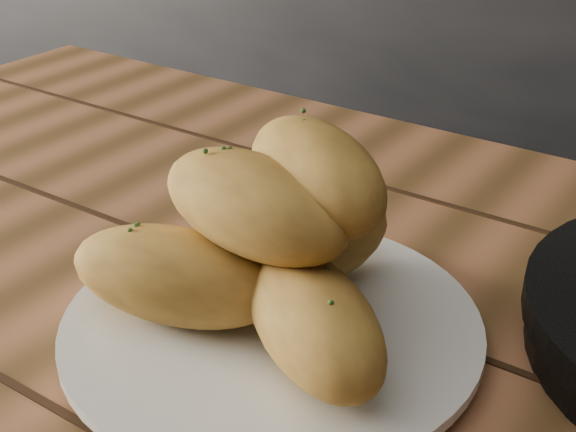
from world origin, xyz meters
name	(u,v)px	position (x,y,z in m)	size (l,w,h in m)	color
counter	(336,136)	(0.00, 1.70, 0.45)	(2.80, 0.60, 0.90)	black
plate	(272,328)	(0.54, 0.71, 0.76)	(0.29, 0.29, 0.02)	white
bread_rolls	(272,244)	(0.54, 0.72, 0.83)	(0.27, 0.23, 0.14)	gold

